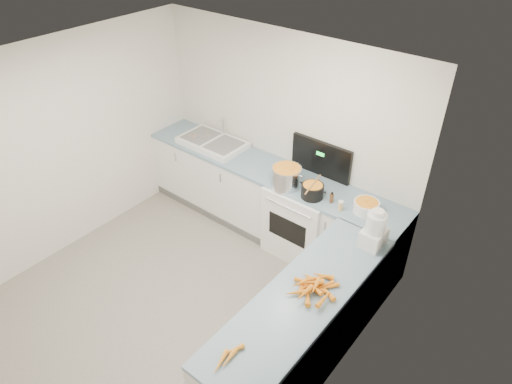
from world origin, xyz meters
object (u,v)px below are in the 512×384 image
Objects in this scene: stove at (303,217)px; extract_bottle at (332,198)px; food_processor at (375,231)px; spice_jar at (341,206)px; mixing_bowl at (366,207)px; steel_pot at (286,178)px; sink at (213,142)px; black_pot at (312,192)px.

stove is 12.97× the size of extract_bottle.
spice_jar is at bearing 150.31° from food_processor.
food_processor is (0.29, -0.43, 0.11)m from mixing_bowl.
steel_pot is at bearing -172.64° from mixing_bowl.
food_processor is at bearing -29.69° from spice_jar.
food_processor is at bearing -10.69° from sink.
black_pot is 0.93m from food_processor.
food_processor reaches higher than spice_jar.
mixing_bowl is at bearing -2.16° from stove.
stove is 0.76m from spice_jar.
stove reaches higher than steel_pot.
sink is (-1.45, 0.02, 0.50)m from stove.
sink reaches higher than black_pot.
steel_pot is at bearing -138.45° from stove.
stove is 14.79× the size of spice_jar.
sink is 9.36× the size of spice_jar.
black_pot is at bearing -40.25° from stove.
food_processor is at bearing -27.95° from extract_bottle.
extract_bottle is at bearing 3.91° from steel_pot.
stove is at bearing 139.75° from black_pot.
food_processor is (1.22, -0.31, 0.07)m from steel_pot.
extract_bottle is at bearing 158.95° from spice_jar.
sink is 1.29m from steel_pot.
mixing_bowl reaches higher than spice_jar.
black_pot is (0.18, -0.15, 0.53)m from stove.
food_processor reaches higher than mixing_bowl.
steel_pot reaches higher than extract_bottle.
mixing_bowl is 2.53× the size of extract_bottle.
stove reaches higher than extract_bottle.
steel_pot is at bearing 165.81° from food_processor.
spice_jar is (-0.22, -0.13, -0.02)m from mixing_bowl.
black_pot is 2.32× the size of extract_bottle.
black_pot is 2.65× the size of spice_jar.
sink reaches higher than extract_bottle.
steel_pot reaches higher than black_pot.
stove is 3.36× the size of food_processor.
spice_jar is at bearing -5.15° from sink.
stove is at bearing -0.62° from sink.
stove is 1.54m from sink.
sink reaches higher than spice_jar.
stove reaches higher than food_processor.
stove is 4.02× the size of steel_pot.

